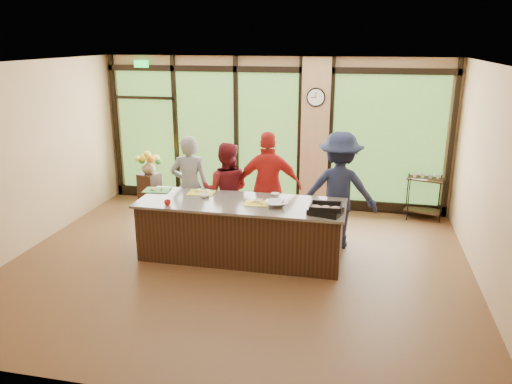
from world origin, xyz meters
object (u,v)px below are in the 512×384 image
at_px(cook_right, 339,190).
at_px(roasting_pan, 326,211).
at_px(cook_left, 190,187).
at_px(bar_cart, 425,192).
at_px(flower_stand, 150,191).
at_px(island_base, 241,231).

relative_size(cook_right, roasting_pan, 4.27).
distance_m(cook_left, bar_cart, 4.44).
relative_size(cook_left, flower_stand, 2.46).
height_order(cook_left, bar_cart, cook_left).
bearing_deg(flower_stand, bar_cart, 21.59).
bearing_deg(bar_cart, flower_stand, -157.35).
bearing_deg(cook_right, island_base, 29.92).
relative_size(island_base, cook_right, 1.61).
xyz_separation_m(island_base, roasting_pan, (1.32, -0.28, 0.52)).
distance_m(cook_right, flower_stand, 4.05).
xyz_separation_m(roasting_pan, flower_stand, (-3.71, 2.22, -0.60)).
relative_size(island_base, cook_left, 1.74).
bearing_deg(flower_stand, cook_left, -26.89).
distance_m(island_base, cook_right, 1.74).
height_order(flower_stand, bar_cart, bar_cart).
bearing_deg(cook_right, roasting_pan, 83.83).
relative_size(cook_left, bar_cart, 1.99).
bearing_deg(bar_cart, island_base, -123.36).
distance_m(island_base, roasting_pan, 1.44).
bearing_deg(flower_stand, cook_right, -0.32).
distance_m(cook_left, roasting_pan, 2.60).
height_order(island_base, roasting_pan, roasting_pan).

